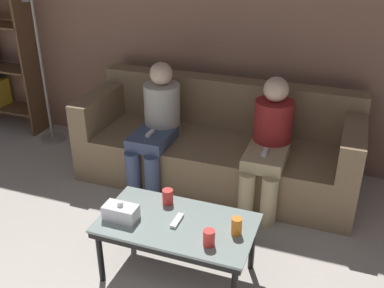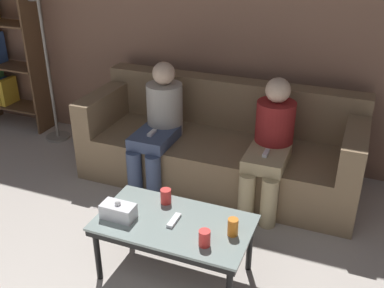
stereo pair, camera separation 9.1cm
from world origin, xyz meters
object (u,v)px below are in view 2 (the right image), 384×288
object	(u,v)px
tissue_box	(118,211)
coffee_table	(174,227)
cup_far_center	(233,227)
couch	(220,147)
cup_near_right	(166,196)
game_remote	(174,220)
seated_person_mid_left	(271,142)
standing_lamp	(46,40)
cup_near_left	(205,238)
seated_person_left_end	(160,122)

from	to	relation	value
tissue_box	coffee_table	bearing A→B (deg)	14.74
cup_far_center	couch	bearing A→B (deg)	111.42
cup_near_right	game_remote	bearing A→B (deg)	-52.08
coffee_table	tissue_box	distance (m)	0.38
seated_person_mid_left	standing_lamp	bearing A→B (deg)	171.06
game_remote	cup_near_right	bearing A→B (deg)	127.92
coffee_table	cup_far_center	bearing A→B (deg)	1.98
coffee_table	standing_lamp	distance (m)	2.62
cup_near_left	tissue_box	distance (m)	0.62
game_remote	standing_lamp	xyz separation A→B (m)	(-2.04, 1.48, 0.65)
couch	seated_person_left_end	bearing A→B (deg)	-155.49
seated_person_left_end	cup_near_left	bearing A→B (deg)	-54.64
cup_near_left	seated_person_mid_left	bearing A→B (deg)	85.24
cup_near_right	seated_person_mid_left	distance (m)	1.05
cup_near_left	game_remote	xyz separation A→B (m)	(-0.26, 0.15, -0.04)
standing_lamp	cup_near_right	bearing A→B (deg)	-34.32
cup_far_center	cup_near_left	bearing A→B (deg)	-128.26
standing_lamp	seated_person_left_end	size ratio (longest dim) A/B	1.63
couch	seated_person_mid_left	xyz separation A→B (m)	(0.50, -0.23, 0.25)
couch	standing_lamp	bearing A→B (deg)	175.57
cup_near_left	seated_person_mid_left	world-z (taller)	seated_person_mid_left
coffee_table	seated_person_mid_left	world-z (taller)	seated_person_mid_left
tissue_box	standing_lamp	distance (m)	2.39
cup_near_right	cup_near_left	bearing A→B (deg)	-38.88
cup_near_right	standing_lamp	world-z (taller)	standing_lamp
game_remote	standing_lamp	distance (m)	2.60
tissue_box	seated_person_mid_left	distance (m)	1.39
standing_lamp	game_remote	bearing A→B (deg)	-35.88
couch	game_remote	distance (m)	1.34
coffee_table	cup_near_left	bearing A→B (deg)	-29.03
cup_near_right	tissue_box	distance (m)	0.34
game_remote	standing_lamp	bearing A→B (deg)	144.12
cup_far_center	tissue_box	xyz separation A→B (m)	(-0.74, -0.11, -0.01)
coffee_table	seated_person_mid_left	size ratio (longest dim) A/B	0.94
cup_near_left	game_remote	bearing A→B (deg)	150.97
tissue_box	game_remote	xyz separation A→B (m)	(0.35, 0.09, -0.04)
cup_far_center	seated_person_left_end	distance (m)	1.49
cup_near_right	seated_person_left_end	size ratio (longest dim) A/B	0.10
tissue_box	seated_person_left_end	bearing A→B (deg)	102.91
couch	cup_near_right	distance (m)	1.17
game_remote	standing_lamp	world-z (taller)	standing_lamp
coffee_table	cup_near_right	bearing A→B (deg)	127.92
game_remote	standing_lamp	size ratio (longest dim) A/B	0.08
couch	coffee_table	xyz separation A→B (m)	(0.13, -1.33, 0.07)
cup_near_right	game_remote	world-z (taller)	cup_near_right
game_remote	tissue_box	bearing A→B (deg)	-165.26
tissue_box	cup_near_left	bearing A→B (deg)	-4.94
cup_near_left	cup_far_center	bearing A→B (deg)	51.74
tissue_box	couch	bearing A→B (deg)	81.17
coffee_table	game_remote	size ratio (longest dim) A/B	6.68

